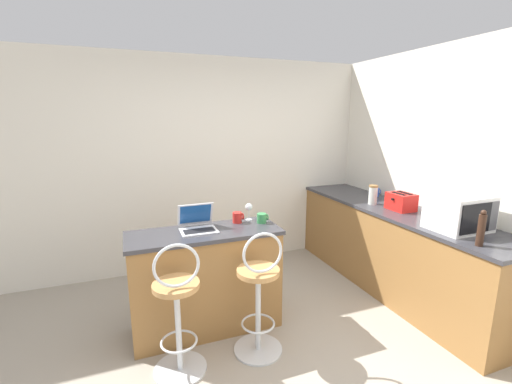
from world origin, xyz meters
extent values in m
plane|color=gray|center=(0.00, 0.00, 0.00)|extent=(20.00, 20.00, 0.00)
cube|color=silver|center=(0.00, 2.25, 1.30)|extent=(12.00, 0.06, 2.60)
cube|color=silver|center=(1.98, 0.00, 1.30)|extent=(0.06, 12.00, 2.60)
cube|color=olive|center=(-0.47, 0.84, 0.44)|extent=(1.29, 0.47, 0.89)
cube|color=#333338|center=(-0.47, 0.84, 0.91)|extent=(1.32, 0.50, 0.03)
cube|color=olive|center=(1.62, 0.86, 0.44)|extent=(0.64, 2.72, 0.89)
cube|color=#333338|center=(1.62, 0.86, 0.91)|extent=(0.67, 2.75, 0.03)
cylinder|color=silver|center=(-0.79, 0.38, 0.01)|extent=(0.40, 0.40, 0.02)
cylinder|color=silver|center=(-0.79, 0.38, 0.35)|extent=(0.04, 0.04, 0.68)
torus|color=silver|center=(-0.79, 0.38, 0.25)|extent=(0.28, 0.28, 0.02)
cylinder|color=#B7844C|center=(-0.79, 0.38, 0.70)|extent=(0.34, 0.34, 0.04)
torus|color=silver|center=(-0.79, 0.29, 0.89)|extent=(0.32, 0.02, 0.32)
cylinder|color=silver|center=(-0.16, 0.38, 0.01)|extent=(0.40, 0.40, 0.02)
cylinder|color=silver|center=(-0.16, 0.38, 0.35)|extent=(0.04, 0.04, 0.68)
torus|color=silver|center=(-0.16, 0.38, 0.25)|extent=(0.28, 0.28, 0.02)
cylinder|color=#B7844C|center=(-0.16, 0.38, 0.70)|extent=(0.34, 0.34, 0.04)
torus|color=silver|center=(-0.16, 0.29, 0.89)|extent=(0.32, 0.02, 0.32)
cube|color=silver|center=(-0.52, 0.86, 0.93)|extent=(0.31, 0.23, 0.01)
cube|color=black|center=(-0.52, 0.84, 0.94)|extent=(0.26, 0.13, 0.00)
cube|color=silver|center=(-0.52, 0.99, 1.04)|extent=(0.31, 0.09, 0.21)
cube|color=#19478C|center=(-0.52, 0.98, 1.05)|extent=(0.27, 0.07, 0.17)
cube|color=white|center=(1.61, 0.10, 1.08)|extent=(0.47, 0.36, 0.31)
cube|color=black|center=(1.56, -0.09, 1.08)|extent=(0.33, 0.01, 0.25)
cube|color=#4C4C51|center=(1.77, -0.09, 1.08)|extent=(0.09, 0.01, 0.25)
cube|color=red|center=(1.62, 0.78, 1.01)|extent=(0.21, 0.26, 0.18)
cube|color=black|center=(1.58, 0.78, 1.11)|extent=(0.05, 0.18, 0.00)
cube|color=black|center=(1.67, 0.78, 1.11)|extent=(0.05, 0.18, 0.00)
cube|color=black|center=(1.51, 0.78, 1.05)|extent=(0.02, 0.02, 0.02)
cylinder|color=#331E14|center=(1.42, -0.25, 1.05)|extent=(0.05, 0.05, 0.25)
sphere|color=#331E14|center=(1.42, -0.25, 1.19)|extent=(0.04, 0.04, 0.04)
cylinder|color=silver|center=(0.00, 1.02, 0.93)|extent=(0.06, 0.06, 0.00)
cylinder|color=silver|center=(0.00, 1.02, 0.98)|extent=(0.01, 0.01, 0.09)
sphere|color=silver|center=(0.00, 1.02, 1.05)|extent=(0.07, 0.07, 0.07)
cylinder|color=#2D51AD|center=(1.81, 1.40, 0.98)|extent=(0.09, 0.09, 0.10)
torus|color=#2D51AD|center=(1.86, 1.40, 0.98)|extent=(0.01, 0.07, 0.07)
cylinder|color=white|center=(1.80, 0.60, 0.97)|extent=(0.08, 0.08, 0.10)
torus|color=white|center=(1.85, 0.60, 0.98)|extent=(0.01, 0.06, 0.06)
cylinder|color=red|center=(-0.13, 0.98, 0.97)|extent=(0.09, 0.09, 0.10)
torus|color=red|center=(-0.08, 0.98, 0.98)|extent=(0.01, 0.06, 0.06)
cylinder|color=silver|center=(1.51, 1.09, 1.02)|extent=(0.09, 0.09, 0.20)
cylinder|color=olive|center=(1.51, 1.09, 1.13)|extent=(0.10, 0.10, 0.02)
cylinder|color=#338447|center=(0.08, 0.89, 0.97)|extent=(0.09, 0.09, 0.09)
torus|color=#338447|center=(0.14, 0.89, 0.97)|extent=(0.01, 0.06, 0.06)
camera|label=1|loc=(-1.06, -1.94, 1.89)|focal=24.00mm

